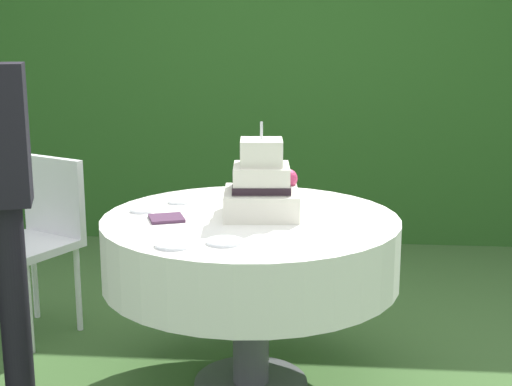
{
  "coord_description": "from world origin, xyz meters",
  "views": [
    {
      "loc": [
        0.28,
        -2.95,
        1.53
      ],
      "look_at": [
        0.02,
        0.02,
        0.86
      ],
      "focal_mm": 51.59,
      "sensor_mm": 36.0,
      "label": 1
    }
  ],
  "objects": [
    {
      "name": "ground_plane",
      "position": [
        0.0,
        0.0,
        0.0
      ],
      "size": [
        20.0,
        20.0,
        0.0
      ],
      "primitive_type": "plane",
      "color": "#3D602D"
    },
    {
      "name": "foliage_hedge",
      "position": [
        0.0,
        2.47,
        1.2
      ],
      "size": [
        6.68,
        0.51,
        2.4
      ],
      "primitive_type": "cube",
      "color": "#28561E",
      "rests_on": "ground_plane"
    },
    {
      "name": "cake_table",
      "position": [
        0.0,
        0.0,
        0.62
      ],
      "size": [
        1.24,
        1.24,
        0.76
      ],
      "color": "#4C4C51",
      "rests_on": "ground_plane"
    },
    {
      "name": "wedding_cake",
      "position": [
        0.04,
        0.04,
        0.88
      ],
      "size": [
        0.33,
        0.33,
        0.4
      ],
      "color": "silver",
      "rests_on": "cake_table"
    },
    {
      "name": "serving_plate_near",
      "position": [
        -0.06,
        -0.38,
        0.77
      ],
      "size": [
        0.13,
        0.13,
        0.01
      ],
      "primitive_type": "cylinder",
      "color": "white",
      "rests_on": "cake_table"
    },
    {
      "name": "serving_plate_far",
      "position": [
        -0.24,
        -0.43,
        0.77
      ],
      "size": [
        0.14,
        0.14,
        0.01
      ],
      "primitive_type": "cylinder",
      "color": "white",
      "rests_on": "cake_table"
    },
    {
      "name": "serving_plate_left",
      "position": [
        -0.34,
        0.23,
        0.77
      ],
      "size": [
        0.1,
        0.1,
        0.01
      ],
      "primitive_type": "cylinder",
      "color": "white",
      "rests_on": "cake_table"
    },
    {
      "name": "serving_plate_right",
      "position": [
        -0.47,
        0.06,
        0.77
      ],
      "size": [
        0.11,
        0.11,
        0.01
      ],
      "primitive_type": "cylinder",
      "color": "white",
      "rests_on": "cake_table"
    },
    {
      "name": "napkin_stack",
      "position": [
        -0.34,
        -0.07,
        0.77
      ],
      "size": [
        0.17,
        0.17,
        0.01
      ],
      "primitive_type": "cube",
      "rotation": [
        0.0,
        0.0,
        0.35
      ],
      "color": "#4C2D47",
      "rests_on": "cake_table"
    },
    {
      "name": "garden_chair",
      "position": [
        -1.12,
        0.52,
        0.54
      ],
      "size": [
        0.54,
        0.54,
        0.89
      ],
      "color": "white",
      "rests_on": "ground_plane"
    }
  ]
}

